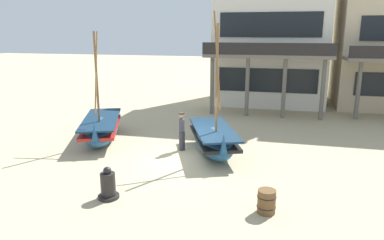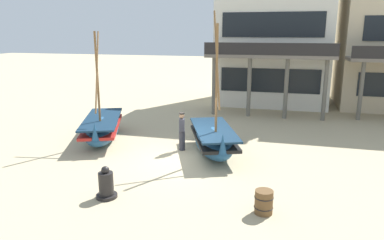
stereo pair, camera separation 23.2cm
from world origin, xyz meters
TOP-DOWN VIEW (x-y plane):
  - ground_plane at (0.00, 0.00)m, footprint 120.00×120.00m
  - fishing_boat_near_left at (0.95, 0.96)m, footprint 2.91×4.39m
  - fishing_boat_centre_large at (-4.59, 1.56)m, footprint 3.12×4.90m
  - fisherman_by_hull at (-0.46, 1.04)m, footprint 0.30×0.40m
  - capstan_winch at (-1.45, -4.03)m, footprint 0.66×0.66m
  - wooden_barrel at (3.39, -3.81)m, footprint 0.56×0.56m
  - harbor_building_main at (2.71, 13.29)m, footprint 7.89×8.25m

SIDE VIEW (x-z plane):
  - ground_plane at x=0.00m, z-range 0.00..0.00m
  - wooden_barrel at x=3.39m, z-range 0.00..0.70m
  - capstan_winch at x=-1.45m, z-range -0.10..0.93m
  - fishing_boat_centre_large at x=-4.59m, z-range -1.95..3.15m
  - fishing_boat_near_left at x=0.95m, z-range -2.32..3.56m
  - fisherman_by_hull at x=-0.46m, z-range -0.01..1.68m
  - harbor_building_main at x=2.71m, z-range -0.01..10.89m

